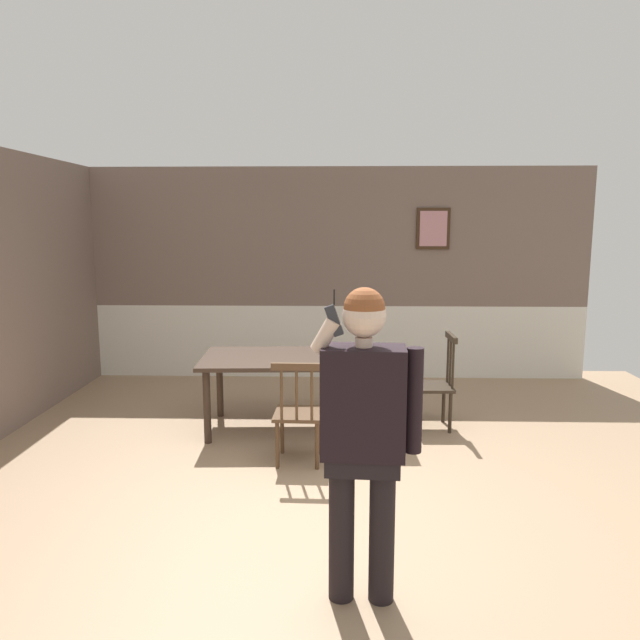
% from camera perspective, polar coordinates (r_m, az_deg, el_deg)
% --- Properties ---
extents(ground_plane, '(8.14, 8.14, 0.00)m').
position_cam_1_polar(ground_plane, '(4.69, 1.66, -16.77)').
color(ground_plane, '#9E7F60').
extents(room_back_partition, '(6.58, 0.17, 2.78)m').
position_cam_1_polar(room_back_partition, '(7.95, 1.70, 4.04)').
color(room_back_partition, '#756056').
rests_on(room_back_partition, ground_plane).
extents(dining_table, '(1.99, 1.08, 0.75)m').
position_cam_1_polar(dining_table, '(5.97, -1.89, -4.20)').
color(dining_table, '#38281E').
rests_on(dining_table, ground_plane).
extents(chair_near_window, '(0.43, 0.43, 0.92)m').
position_cam_1_polar(chair_near_window, '(5.18, -2.08, -8.85)').
color(chair_near_window, '#513823').
rests_on(chair_near_window, ground_plane).
extents(chair_by_doorway, '(0.42, 0.42, 0.97)m').
position_cam_1_polar(chair_by_doorway, '(6.15, 10.96, -6.00)').
color(chair_by_doorway, '#2D2319').
rests_on(chair_by_doorway, ground_plane).
extents(person_figure, '(0.60, 0.27, 1.73)m').
position_cam_1_polar(person_figure, '(3.20, 4.25, -9.82)').
color(person_figure, black).
rests_on(person_figure, ground_plane).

